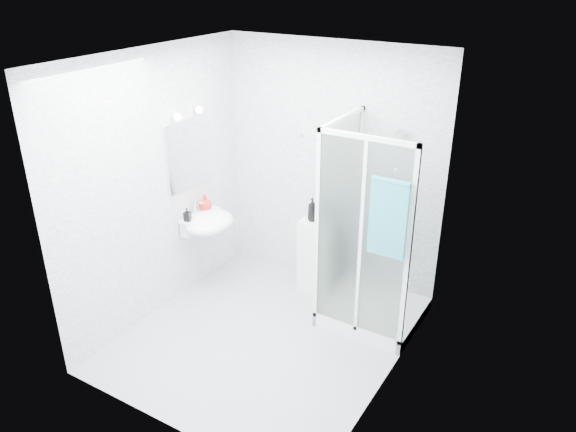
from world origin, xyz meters
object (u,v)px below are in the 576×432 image
Objects in this scene: shampoo_bottle_b at (327,209)px; soap_dispenser_black at (187,214)px; wall_basin at (207,222)px; storage_cabinet at (319,255)px; shampoo_bottle_a at (312,209)px; shower_enclosure at (365,280)px; soap_dispenser_orange at (205,203)px; hand_towel at (388,216)px.

soap_dispenser_black is at bearing -145.59° from shampoo_bottle_b.
wall_basin is 1.25m from shampoo_bottle_b.
shampoo_bottle_a reaches higher than storage_cabinet.
shower_enclosure is 11.14× the size of soap_dispenser_orange.
shampoo_bottle_a is (0.95, 0.53, 0.16)m from wall_basin.
shampoo_bottle_b is (0.13, 0.08, 0.00)m from shampoo_bottle_a.
storage_cabinet is (-0.65, 0.27, -0.03)m from shower_enclosure.
shower_enclosure is 2.42× the size of storage_cabinet.
storage_cabinet is at bearing 157.42° from shower_enclosure.
wall_basin is at bearing -150.33° from shampoo_bottle_b.
hand_towel is (0.98, -0.67, 0.95)m from storage_cabinet.
shower_enclosure is at bearing 10.81° from wall_basin.
shampoo_bottle_b is at bearing 25.49° from storage_cabinet.
soap_dispenser_orange is (-2.08, 0.19, -0.41)m from hand_towel.
wall_basin is 0.21m from soap_dispenser_orange.
shampoo_bottle_a reaches higher than wall_basin.
soap_dispenser_orange is (-0.10, 0.10, 0.16)m from wall_basin.
wall_basin is 0.81× the size of hand_towel.
shampoo_bottle_b is at bearing 153.01° from shower_enclosure.
hand_towel is at bearing -37.46° from shampoo_bottle_b.
shampoo_bottle_a is at bearing 29.35° from wall_basin.
hand_towel is 2.76× the size of shampoo_bottle_a.
soap_dispenser_black is (-1.75, -0.51, 0.49)m from shower_enclosure.
shower_enclosure is at bearing 129.34° from hand_towel.
shampoo_bottle_a is at bearing -148.04° from shampoo_bottle_b.
wall_basin is 3.94× the size of soap_dispenser_black.
hand_towel is 1.22m from shampoo_bottle_b.
hand_towel reaches higher than soap_dispenser_orange.
shampoo_bottle_a is at bearing 22.39° from soap_dispenser_orange.
hand_towel is at bearing -29.97° from storage_cabinet.
storage_cabinet is 0.55m from shampoo_bottle_b.
storage_cabinet is (1.01, 0.59, -0.38)m from wall_basin.
soap_dispenser_black is (-0.10, -0.19, 0.14)m from wall_basin.
shower_enclosure is at bearing -16.88° from shampoo_bottle_a.
shampoo_bottle_b reaches higher than storage_cabinet.
storage_cabinet is 1.32m from soap_dispenser_orange.
wall_basin is at bearing -45.74° from soap_dispenser_orange.
soap_dispenser_orange is at bearing 134.26° from wall_basin.
storage_cabinet is 1.20× the size of hand_towel.
shower_enclosure is 0.83m from shampoo_bottle_b.
wall_basin is at bearing -169.19° from shower_enclosure.
shampoo_bottle_b is 1.42m from soap_dispenser_black.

